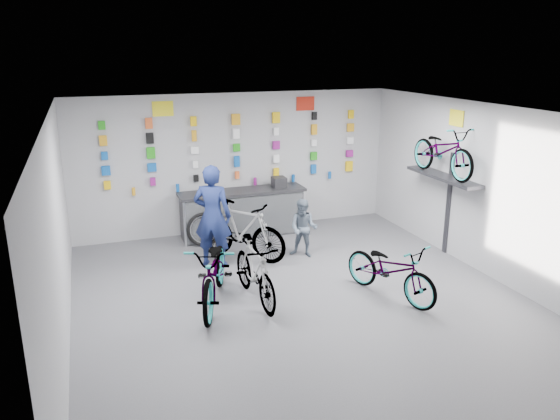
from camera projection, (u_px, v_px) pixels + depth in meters
name	position (u px, v px, depth m)	size (l,w,h in m)	color
floor	(305.00, 304.00, 8.64)	(8.00, 8.00, 0.00)	#4C4C50
ceiling	(308.00, 114.00, 7.78)	(8.00, 8.00, 0.00)	white
wall_back	(236.00, 163.00, 11.81)	(7.00, 7.00, 0.00)	#BBBBBD
wall_front	(487.00, 345.00, 4.60)	(7.00, 7.00, 0.00)	#BBBBBD
wall_left	(57.00, 241.00, 7.07)	(8.00, 8.00, 0.00)	#BBBBBD
wall_right	(495.00, 194.00, 9.34)	(8.00, 8.00, 0.00)	#BBBBBD
counter	(243.00, 214.00, 11.69)	(2.70, 0.66, 1.00)	black
merch_wall	(236.00, 149.00, 11.65)	(5.57, 0.08, 1.57)	yellow
wall_bracket	(444.00, 181.00, 10.38)	(0.39, 1.90, 2.00)	#333338
sign_left	(163.00, 109.00, 10.96)	(0.42, 0.02, 0.30)	yellow
sign_right	(305.00, 104.00, 11.96)	(0.42, 0.02, 0.30)	red
sign_side	(456.00, 118.00, 10.09)	(0.02, 0.40, 0.30)	yellow
bike_left	(215.00, 272.00, 8.50)	(0.73, 2.09, 1.10)	gray
bike_center	(255.00, 271.00, 8.61)	(0.49, 1.72, 1.04)	gray
bike_right	(391.00, 269.00, 8.78)	(0.63, 1.81, 0.95)	gray
bike_service	(242.00, 230.00, 10.37)	(0.53, 1.89, 1.14)	gray
bike_wall	(443.00, 151.00, 10.18)	(0.63, 1.80, 0.95)	gray
clerk	(213.00, 216.00, 9.94)	(0.70, 0.46, 1.91)	#152050
customer	(304.00, 228.00, 10.48)	(0.55, 0.43, 1.14)	slate
spare_wheel	(204.00, 229.00, 11.09)	(0.71, 0.19, 0.71)	black
register	(279.00, 182.00, 11.79)	(0.28, 0.30, 0.22)	black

